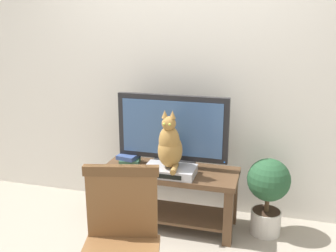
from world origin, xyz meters
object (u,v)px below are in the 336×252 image
object	(u,v)px
media_box	(170,171)
wooden_chair	(120,236)
book_stack	(129,159)
potted_plant	(268,190)
tv_stand	(170,188)
tv	(172,130)
cat	(170,146)

from	to	relation	value
media_box	wooden_chair	bearing A→B (deg)	-91.36
book_stack	potted_plant	size ratio (longest dim) A/B	0.32
tv_stand	tv	world-z (taller)	tv
tv	potted_plant	world-z (taller)	tv
tv_stand	tv	distance (m)	0.49
media_box	cat	world-z (taller)	cat
tv_stand	media_box	size ratio (longest dim) A/B	2.78
tv_stand	potted_plant	size ratio (longest dim) A/B	1.75
tv	potted_plant	bearing A→B (deg)	0.19
cat	tv_stand	bearing A→B (deg)	105.38
tv	media_box	distance (m)	0.34
tv_stand	book_stack	bearing A→B (deg)	170.94
cat	potted_plant	bearing A→B (deg)	14.10
media_box	potted_plant	world-z (taller)	potted_plant
media_box	cat	size ratio (longest dim) A/B	0.86
tv	media_box	xyz separation A→B (m)	(0.03, -0.18, -0.29)
tv	potted_plant	distance (m)	0.92
tv_stand	cat	world-z (taller)	cat
wooden_chair	book_stack	xyz separation A→B (m)	(-0.39, 1.16, 0.02)
tv	wooden_chair	bearing A→B (deg)	-89.72
media_box	book_stack	size ratio (longest dim) A/B	1.99
tv_stand	book_stack	world-z (taller)	book_stack
tv_stand	cat	bearing A→B (deg)	-74.62
book_stack	wooden_chair	bearing A→B (deg)	-71.29
tv_stand	media_box	xyz separation A→B (m)	(0.03, -0.10, 0.20)
wooden_chair	book_stack	bearing A→B (deg)	108.71
tv	cat	world-z (taller)	tv
wooden_chair	book_stack	size ratio (longest dim) A/B	4.46
tv	wooden_chair	distance (m)	1.22
tv	book_stack	world-z (taller)	tv
cat	media_box	bearing A→B (deg)	94.67
tv	cat	distance (m)	0.21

